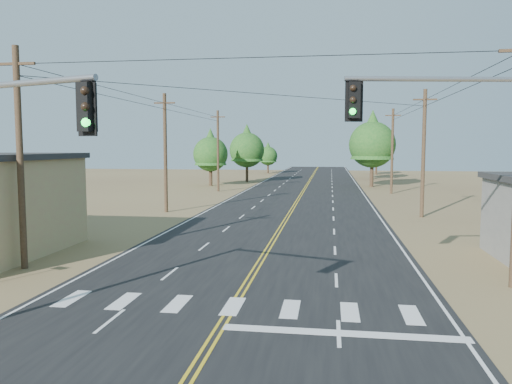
# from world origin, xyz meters

# --- Properties ---
(road) EXTENTS (15.00, 200.00, 0.02)m
(road) POSITION_xyz_m (0.00, 30.00, 0.01)
(road) COLOR black
(road) RESTS_ON ground
(utility_pole_left_near) EXTENTS (1.80, 0.30, 10.00)m
(utility_pole_left_near) POSITION_xyz_m (-10.50, 12.00, 5.12)
(utility_pole_left_near) COLOR #4C3826
(utility_pole_left_near) RESTS_ON ground
(utility_pole_left_mid) EXTENTS (1.80, 0.30, 10.00)m
(utility_pole_left_mid) POSITION_xyz_m (-10.50, 32.00, 5.12)
(utility_pole_left_mid) COLOR #4C3826
(utility_pole_left_mid) RESTS_ON ground
(utility_pole_left_far) EXTENTS (1.80, 0.30, 10.00)m
(utility_pole_left_far) POSITION_xyz_m (-10.50, 52.00, 5.12)
(utility_pole_left_far) COLOR #4C3826
(utility_pole_left_far) RESTS_ON ground
(utility_pole_right_mid) EXTENTS (1.80, 0.30, 10.00)m
(utility_pole_right_mid) POSITION_xyz_m (10.50, 32.00, 5.12)
(utility_pole_right_mid) COLOR #4C3826
(utility_pole_right_mid) RESTS_ON ground
(utility_pole_right_far) EXTENTS (1.80, 0.30, 10.00)m
(utility_pole_right_far) POSITION_xyz_m (10.50, 52.00, 5.12)
(utility_pole_right_far) COLOR #4C3826
(utility_pole_right_far) RESTS_ON ground
(signal_mast_right) EXTENTS (7.43, 1.73, 8.05)m
(signal_mast_right) POSITION_xyz_m (8.82, 9.59, 5.51)
(signal_mast_right) COLOR gray
(signal_mast_right) RESTS_ON ground
(tree_left_near) EXTENTS (4.90, 4.90, 8.17)m
(tree_left_near) POSITION_xyz_m (-13.54, 60.60, 4.99)
(tree_left_near) COLOR #3F2D1E
(tree_left_near) RESTS_ON ground
(tree_left_mid) EXTENTS (5.48, 5.48, 9.14)m
(tree_left_mid) POSITION_xyz_m (-9.70, 68.98, 5.59)
(tree_left_mid) COLOR #3F2D1E
(tree_left_mid) RESTS_ON ground
(tree_left_far) EXTENTS (3.93, 3.93, 6.56)m
(tree_left_far) POSITION_xyz_m (-9.61, 95.11, 4.01)
(tree_left_far) COLOR #3F2D1E
(tree_left_far) RESTS_ON ground
(tree_right_near) EXTENTS (6.36, 6.36, 10.60)m
(tree_right_near) POSITION_xyz_m (9.00, 61.96, 6.49)
(tree_right_near) COLOR #3F2D1E
(tree_right_near) RESTS_ON ground
(tree_right_mid) EXTENTS (5.29, 5.29, 8.82)m
(tree_right_mid) POSITION_xyz_m (10.47, 79.22, 5.39)
(tree_right_mid) COLOR #3F2D1E
(tree_right_mid) RESTS_ON ground
(tree_right_far) EXTENTS (4.24, 4.24, 7.07)m
(tree_right_far) POSITION_xyz_m (12.45, 93.78, 4.32)
(tree_right_far) COLOR #3F2D1E
(tree_right_far) RESTS_ON ground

